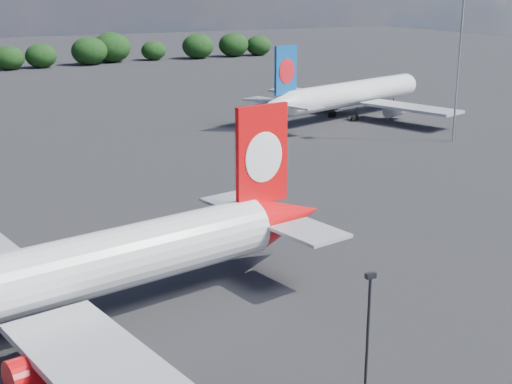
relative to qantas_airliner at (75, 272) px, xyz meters
name	(u,v)px	position (x,y,z in m)	size (l,w,h in m)	color
qantas_airliner	(75,272)	(0.00, 0.00, 0.00)	(42.96, 41.04, 14.06)	silver
china_southern_airliner	(347,95)	(62.01, 59.19, -0.09)	(41.35, 39.67, 13.76)	silver
apron_lamp_post	(367,340)	(11.12, -18.20, 0.77)	(0.55, 0.30, 8.85)	black
floodlight_mast_near	(461,37)	(65.58, 35.53, 11.40)	(1.60, 1.60, 24.62)	gray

